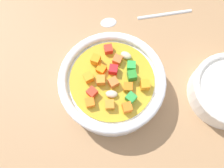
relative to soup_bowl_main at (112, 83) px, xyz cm
name	(u,v)px	position (x,y,z in cm)	size (l,w,h in cm)	color
ground_plane	(112,90)	(0.00, 0.01, -4.32)	(140.00, 140.00, 2.00)	#9E754F
soup_bowl_main	(112,83)	(0.00, 0.00, 0.00)	(19.59, 19.59, 6.98)	white
spoon	(137,17)	(17.57, 3.32, -2.92)	(14.69, 17.50, 0.81)	silver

